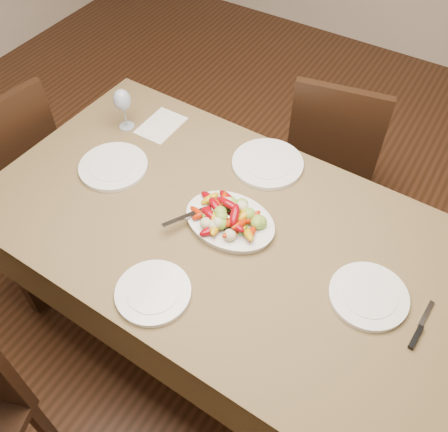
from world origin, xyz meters
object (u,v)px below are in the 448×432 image
serving_platter (230,222)px  plate_left (113,167)px  plate_far (268,164)px  wine_glass (124,108)px  chair_left (6,166)px  plate_near (153,293)px  chair_far (336,146)px  dining_table (224,283)px  plate_right (369,296)px

serving_platter → plate_left: serving_platter is taller
plate_far → wine_glass: 0.66m
chair_left → wine_glass: bearing=125.2°
serving_platter → plate_near: serving_platter is taller
plate_left → plate_near: (0.50, -0.39, 0.00)m
serving_platter → plate_far: serving_platter is taller
serving_platter → wine_glass: wine_glass is taller
chair_left → chair_far: bearing=134.4°
dining_table → plate_far: (-0.02, 0.37, 0.39)m
chair_far → plate_far: size_ratio=3.24×
plate_near → wine_glass: size_ratio=1.23×
plate_near → chair_far: bearing=84.1°
plate_right → plate_far: (-0.58, 0.38, 0.00)m
plate_far → wine_glass: size_ratio=1.43×
dining_table → serving_platter: (0.01, 0.02, 0.39)m
plate_right → plate_near: size_ratio=1.04×
chair_left → plate_near: chair_left is taller
wine_glass → plate_near: bearing=-45.5°
chair_left → plate_left: size_ratio=3.40×
dining_table → plate_right: 0.68m
serving_platter → plate_left: 0.56m
dining_table → wine_glass: (-0.67, 0.26, 0.48)m
serving_platter → plate_left: size_ratio=1.20×
plate_left → plate_near: bearing=-38.4°
chair_far → dining_table: bearing=73.6°
chair_left → plate_far: (1.22, 0.41, 0.29)m
plate_left → plate_near: size_ratio=1.11×
dining_table → plate_near: 0.54m
dining_table → plate_far: size_ratio=6.28×
dining_table → chair_left: 1.24m
chair_left → plate_left: bearing=103.0°
plate_right → chair_left: bearing=-179.0°
chair_far → wine_glass: (-0.75, -0.69, 0.39)m
dining_table → plate_left: size_ratio=6.58×
chair_far → plate_left: 1.16m
chair_far → plate_right: chair_far is taller
serving_platter → plate_left: (-0.56, 0.01, -0.00)m
plate_right → plate_near: bearing=-149.4°
plate_near → plate_far: bearing=87.7°
wine_glass → chair_left: bearing=-152.5°
chair_far → chair_left: size_ratio=1.00×
plate_far → plate_near: same height
chair_left → plate_far: size_ratio=3.24×
chair_far → plate_left: chair_far is taller
plate_left → wine_glass: size_ratio=1.37×
chair_far → plate_far: chair_far is taller
plate_far → wine_glass: wine_glass is taller
chair_far → plate_far: bearing=68.4°
chair_far → plate_near: (-0.14, -1.32, 0.29)m
serving_platter → plate_far: bearing=95.1°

